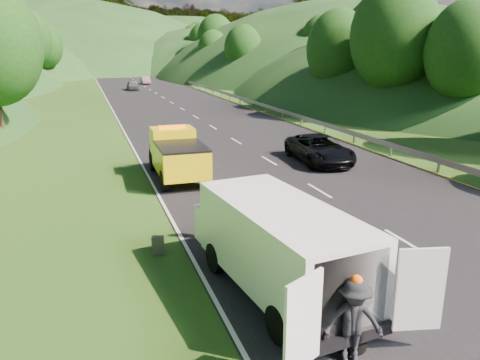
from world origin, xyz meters
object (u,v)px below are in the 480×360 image
object	(u,v)px
tow_truck	(177,154)
spare_tire	(349,347)
white_van	(277,243)
passing_suv	(319,162)
suitcase	(158,245)
child	(230,249)
woman	(216,240)

from	to	relation	value
tow_truck	spare_tire	size ratio (longest dim) A/B	7.93
tow_truck	white_van	world-z (taller)	tow_truck
white_van	passing_suv	size ratio (longest dim) A/B	1.34
suitcase	white_van	bearing A→B (deg)	-52.30
child	suitcase	size ratio (longest dim) A/B	1.82
child	spare_tire	xyz separation A→B (m)	(0.95, -5.58, 0.00)
woman	spare_tire	world-z (taller)	woman
woman	white_van	bearing A→B (deg)	163.17
tow_truck	child	distance (m)	8.85
tow_truck	suitcase	size ratio (longest dim) A/B	9.80
tow_truck	suitcase	xyz separation A→B (m)	(-2.25, -8.40, -0.90)
suitcase	spare_tire	size ratio (longest dim) A/B	0.81
white_van	child	bearing A→B (deg)	90.38
white_van	suitcase	size ratio (longest dim) A/B	12.25
spare_tire	child	bearing A→B (deg)	99.67
woman	suitcase	world-z (taller)	woman
spare_tire	passing_suv	world-z (taller)	passing_suv
tow_truck	suitcase	bearing A→B (deg)	-104.24
white_van	spare_tire	xyz separation A→B (m)	(0.59, -2.64, -1.38)
white_van	child	size ratio (longest dim) A/B	6.72
suitcase	passing_suv	distance (m)	13.78
white_van	child	world-z (taller)	white_van
white_van	suitcase	bearing A→B (deg)	121.02
tow_truck	spare_tire	distance (m)	14.42
woman	spare_tire	distance (m)	6.50
tow_truck	passing_suv	bearing A→B (deg)	5.98
woman	passing_suv	xyz separation A→B (m)	(8.32, 8.68, 0.00)
woman	child	world-z (taller)	woman
tow_truck	woman	world-z (taller)	tow_truck
spare_tire	passing_suv	xyz separation A→B (m)	(7.17, 15.08, 0.00)
white_van	suitcase	xyz separation A→B (m)	(-2.56, 3.31, -1.08)
white_van	woman	distance (m)	4.04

